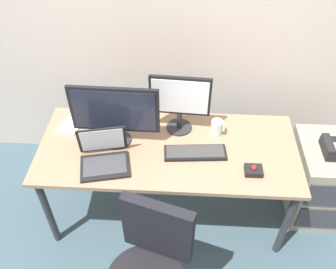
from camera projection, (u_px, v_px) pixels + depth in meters
The scene contains 12 objects.
ground_plane at pixel (168, 209), 2.97m from camera, with size 8.00×8.00×0.00m, color #3A4F5A.
back_wall at pixel (174, 3), 2.54m from camera, with size 6.00×0.10×2.80m, color beige.
desk at pixel (168, 154), 2.53m from camera, with size 1.75×0.75×0.71m.
file_cabinet at pixel (320, 180), 2.78m from camera, with size 0.42×0.53×0.64m.
desk_phone at pixel (334, 148), 2.53m from camera, with size 0.17×0.20×0.09m.
monitor_main at pixel (115, 112), 2.36m from camera, with size 0.58×0.18×0.45m.
monitor_side at pixel (180, 100), 2.45m from camera, with size 0.41×0.18×0.44m.
keyboard at pixel (195, 153), 2.43m from camera, with size 0.42×0.17×0.03m.
laptop at pixel (104, 156), 2.35m from camera, with size 0.36×0.32×0.24m.
trackball_mouse at pixel (253, 170), 2.31m from camera, with size 0.11×0.09×0.07m.
coffee_mug at pixel (217, 127), 2.55m from camera, with size 0.09×0.08×0.11m.
paper_notepad at pixel (72, 124), 2.65m from camera, with size 0.15×0.21×0.01m, color white.
Camera 1 is at (0.10, -1.74, 2.49)m, focal length 39.27 mm.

